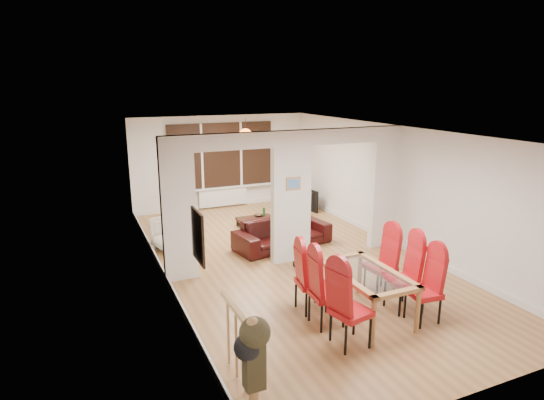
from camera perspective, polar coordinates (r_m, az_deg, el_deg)
floor at (r=9.23m, az=2.32°, el=-7.53°), size 5.00×9.00×0.01m
room_walls at (r=8.83m, az=2.41°, el=0.32°), size 5.00×9.00×2.60m
divider_wall at (r=8.83m, az=2.41°, el=0.32°), size 5.00×0.18×2.60m
bay_window_blinds at (r=12.85m, az=-6.36°, el=5.61°), size 3.00×0.08×1.80m
radiator at (r=13.05m, az=-6.16°, el=0.37°), size 1.40×0.08×0.50m
pendant_light at (r=11.79m, az=-3.35°, el=8.07°), size 0.36×0.36×0.36m
stair_newel at (r=5.55m, az=-4.34°, el=-17.10°), size 0.40×1.20×1.10m
wall_poster at (r=5.75m, az=-9.29°, el=-4.55°), size 0.04×0.52×0.67m
pillar_photo at (r=8.67m, az=2.71°, el=2.09°), size 0.30×0.03×0.25m
dining_table at (r=7.17m, az=11.67°, el=-11.46°), size 0.86×1.53×0.72m
dining_chair_la at (r=6.30m, az=9.91°, el=-12.93°), size 0.55×0.55×1.15m
dining_chair_lb at (r=6.75m, az=6.91°, el=-11.04°), size 0.48×0.48×1.12m
dining_chair_lc at (r=7.14m, az=4.96°, el=-9.72°), size 0.49×0.49×1.07m
dining_chair_ra at (r=7.16m, az=18.53°, el=-10.40°), size 0.47×0.47×1.07m
dining_chair_rb at (r=7.42m, az=16.15°, el=-9.08°), size 0.52×0.52×1.13m
dining_chair_rc at (r=7.87m, az=13.47°, el=-7.68°), size 0.46×0.46×1.08m
sofa at (r=9.87m, az=1.34°, el=-4.12°), size 2.25×1.20×0.62m
armchair at (r=9.92m, az=-12.20°, el=-4.13°), size 0.94×0.96×0.70m
person at (r=10.92m, az=-10.40°, el=-0.02°), size 0.64×0.52×1.54m
television at (r=12.77m, az=3.99°, el=0.13°), size 1.07×0.23×0.61m
coffee_table at (r=11.35m, az=-2.12°, el=-2.72°), size 0.94×0.54×0.21m
bottle at (r=11.32m, az=-1.02°, el=-1.54°), size 0.06×0.06×0.26m
bowl at (r=11.42m, az=-1.69°, el=-1.94°), size 0.21×0.21×0.05m
shoes at (r=8.87m, az=3.72°, el=-8.13°), size 0.24×0.26×0.10m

